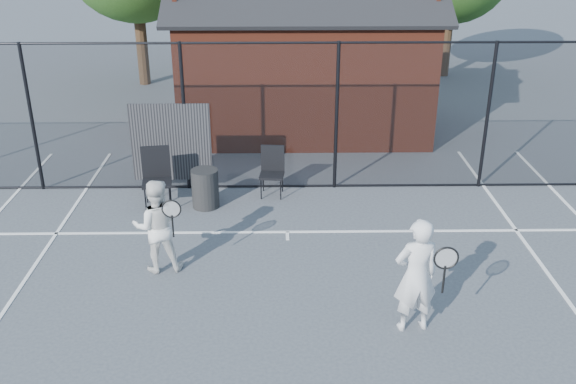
{
  "coord_description": "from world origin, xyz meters",
  "views": [
    {
      "loc": [
        -0.14,
        -7.15,
        5.33
      ],
      "look_at": [
        -0.0,
        2.3,
        1.1
      ],
      "focal_mm": 40.0,
      "sensor_mm": 36.0,
      "label": 1
    }
  ],
  "objects_px": {
    "clubhouse": "(304,66)",
    "player_back": "(157,226)",
    "chair_right": "(272,173)",
    "waste_bin": "(205,188)",
    "chair_left": "(157,180)",
    "player_front": "(416,275)"
  },
  "relations": [
    {
      "from": "clubhouse",
      "to": "player_back",
      "type": "height_order",
      "value": "clubhouse"
    },
    {
      "from": "chair_right",
      "to": "waste_bin",
      "type": "height_order",
      "value": "chair_right"
    },
    {
      "from": "chair_right",
      "to": "clubhouse",
      "type": "bearing_deg",
      "value": 85.31
    },
    {
      "from": "clubhouse",
      "to": "chair_left",
      "type": "relative_size",
      "value": 5.73
    },
    {
      "from": "player_back",
      "to": "waste_bin",
      "type": "relative_size",
      "value": 2.02
    },
    {
      "from": "chair_right",
      "to": "waste_bin",
      "type": "distance_m",
      "value": 1.37
    },
    {
      "from": "player_front",
      "to": "chair_right",
      "type": "relative_size",
      "value": 1.71
    },
    {
      "from": "clubhouse",
      "to": "waste_bin",
      "type": "height_order",
      "value": "clubhouse"
    },
    {
      "from": "clubhouse",
      "to": "chair_right",
      "type": "distance_m",
      "value": 4.61
    },
    {
      "from": "player_back",
      "to": "chair_right",
      "type": "height_order",
      "value": "player_back"
    },
    {
      "from": "chair_left",
      "to": "player_front",
      "type": "bearing_deg",
      "value": -51.7
    },
    {
      "from": "player_back",
      "to": "chair_right",
      "type": "xyz_separation_m",
      "value": [
        1.77,
        2.82,
        -0.28
      ]
    },
    {
      "from": "waste_bin",
      "to": "player_back",
      "type": "bearing_deg",
      "value": -102.03
    },
    {
      "from": "player_front",
      "to": "waste_bin",
      "type": "relative_size",
      "value": 2.2
    },
    {
      "from": "waste_bin",
      "to": "player_front",
      "type": "bearing_deg",
      "value": -50.74
    },
    {
      "from": "clubhouse",
      "to": "player_front",
      "type": "relative_size",
      "value": 3.9
    },
    {
      "from": "chair_left",
      "to": "chair_right",
      "type": "bearing_deg",
      "value": 4.85
    },
    {
      "from": "player_front",
      "to": "chair_right",
      "type": "xyz_separation_m",
      "value": [
        -1.96,
        4.45,
        -0.35
      ]
    },
    {
      "from": "chair_left",
      "to": "clubhouse",
      "type": "bearing_deg",
      "value": 50.72
    },
    {
      "from": "waste_bin",
      "to": "chair_left",
      "type": "bearing_deg",
      "value": 180.0
    },
    {
      "from": "chair_left",
      "to": "chair_right",
      "type": "height_order",
      "value": "chair_left"
    },
    {
      "from": "player_front",
      "to": "waste_bin",
      "type": "xyz_separation_m",
      "value": [
        -3.23,
        3.95,
        -0.46
      ]
    }
  ]
}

